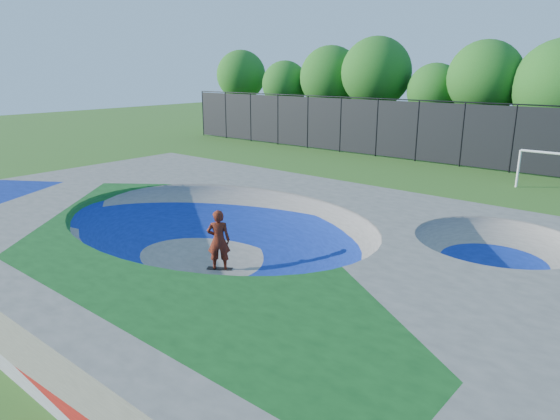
{
  "coord_description": "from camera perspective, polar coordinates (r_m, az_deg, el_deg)",
  "views": [
    {
      "loc": [
        11.17,
        -10.23,
        5.99
      ],
      "look_at": [
        0.18,
        3.0,
        1.1
      ],
      "focal_mm": 32.0,
      "sensor_mm": 36.0,
      "label": 1
    }
  ],
  "objects": [
    {
      "name": "skate_deck",
      "position": [
        16.02,
        -7.37,
        -3.35
      ],
      "size": [
        22.0,
        14.0,
        1.5
      ],
      "primitive_type": "cube",
      "color": "gray",
      "rests_on": "ground"
    },
    {
      "name": "skateboard",
      "position": [
        15.61,
        -6.91,
        -6.71
      ],
      "size": [
        0.78,
        0.6,
        0.05
      ],
      "primitive_type": "cube",
      "rotation": [
        0.0,
        0.0,
        0.56
      ],
      "color": "black",
      "rests_on": "ground"
    },
    {
      "name": "soccer_goal",
      "position": [
        28.4,
        28.52,
        4.62
      ],
      "size": [
        3.04,
        0.12,
        2.0
      ],
      "color": "white",
      "rests_on": "ground"
    },
    {
      "name": "skater",
      "position": [
        15.28,
        -7.02,
        -3.47
      ],
      "size": [
        0.83,
        0.8,
        1.92
      ],
      "primitive_type": "imported",
      "rotation": [
        0.0,
        0.0,
        3.85
      ],
      "color": "#A82C0D",
      "rests_on": "ground"
    },
    {
      "name": "ground",
      "position": [
        16.28,
        -7.28,
        -5.85
      ],
      "size": [
        120.0,
        120.0,
        0.0
      ],
      "primitive_type": "plane",
      "color": "#2E5E1A",
      "rests_on": "ground"
    },
    {
      "name": "treeline",
      "position": [
        38.33,
        21.28,
        13.39
      ],
      "size": [
        52.37,
        7.11,
        8.47
      ],
      "color": "#4A3725",
      "rests_on": "ground"
    },
    {
      "name": "fence",
      "position": [
        33.39,
        20.12,
        8.22
      ],
      "size": [
        48.09,
        0.09,
        4.04
      ],
      "color": "black",
      "rests_on": "ground"
    }
  ]
}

